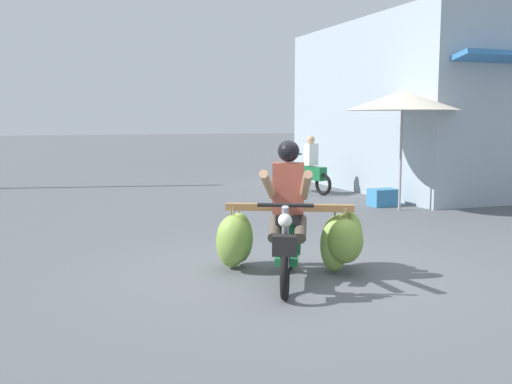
% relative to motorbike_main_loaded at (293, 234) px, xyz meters
% --- Properties ---
extents(ground_plane, '(120.00, 120.00, 0.00)m').
position_rel_motorbike_main_loaded_xyz_m(ground_plane, '(0.05, -0.18, -0.48)').
color(ground_plane, '#56595E').
extents(motorbike_main_loaded, '(1.87, 1.97, 1.58)m').
position_rel_motorbike_main_loaded_xyz_m(motorbike_main_loaded, '(0.00, 0.00, 0.00)').
color(motorbike_main_loaded, black).
rests_on(motorbike_main_loaded, ground).
extents(motorbike_distant_ahead_left, '(0.67, 1.57, 1.40)m').
position_rel_motorbike_main_loaded_xyz_m(motorbike_distant_ahead_left, '(3.40, 6.65, 0.09)').
color(motorbike_distant_ahead_left, black).
rests_on(motorbike_distant_ahead_left, ground).
extents(shopfront_building, '(4.94, 7.27, 4.18)m').
position_rel_motorbike_main_loaded_xyz_m(shopfront_building, '(7.02, 6.76, 1.62)').
color(shopfront_building, '#9EADB7').
rests_on(shopfront_building, ground).
extents(market_umbrella_near_shop, '(2.21, 2.21, 2.35)m').
position_rel_motorbike_main_loaded_xyz_m(market_umbrella_near_shop, '(3.91, 3.62, 1.68)').
color(market_umbrella_near_shop, '#99999E').
rests_on(market_umbrella_near_shop, ground).
extents(produce_crate, '(0.56, 0.40, 0.36)m').
position_rel_motorbike_main_loaded_xyz_m(produce_crate, '(3.93, 4.22, -0.30)').
color(produce_crate, teal).
rests_on(produce_crate, ground).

